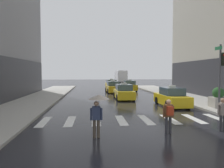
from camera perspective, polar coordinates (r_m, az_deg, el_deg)
ground_plane at (r=10.59m, az=8.96°, el=-12.96°), size 160.00×160.00×0.00m
crosswalk_markings at (r=13.42m, az=5.78°, el=-9.47°), size 11.30×2.80×0.01m
traffic_light_pole at (r=17.50m, az=27.12°, el=3.86°), size 0.44×0.84×4.80m
taxi_lead at (r=19.34m, az=15.58°, el=-3.54°), size 2.00×4.57×1.80m
taxi_second at (r=23.48m, az=3.14°, el=-2.27°), size 1.96×4.55×1.80m
taxi_third at (r=31.27m, az=0.25°, el=-0.93°), size 2.07×4.60×1.80m
taxi_fourth at (r=34.57m, az=4.68°, el=-0.56°), size 1.96×4.55×1.80m
taxi_fifth at (r=38.64m, az=-0.16°, el=-0.16°), size 2.06×4.60×1.80m
box_truck at (r=51.70m, az=2.34°, el=1.91°), size 2.33×7.56×3.35m
pedestrian_with_umbrella at (r=9.55m, az=-3.76°, el=-5.38°), size 0.96×0.96×1.94m
pedestrian_with_backpack at (r=10.54m, az=14.87°, el=-7.67°), size 0.55×0.43×1.65m
pedestrian_with_handbag at (r=12.00m, az=27.48°, el=-6.79°), size 0.60×0.24×1.65m
planter_near_corner at (r=19.02m, az=26.43°, el=-3.41°), size 1.10×1.10×1.60m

